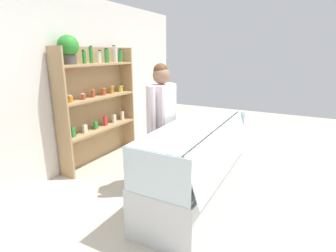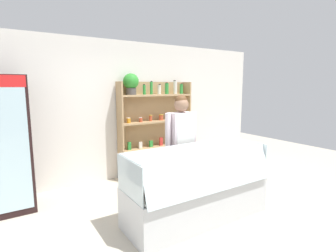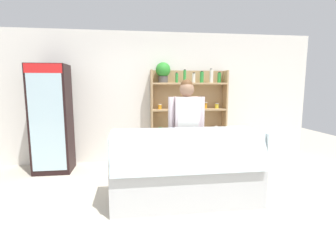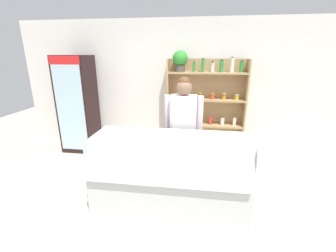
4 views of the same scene
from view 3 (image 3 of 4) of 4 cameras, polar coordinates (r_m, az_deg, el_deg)
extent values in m
plane|color=beige|center=(3.83, 0.87, -16.04)|extent=(12.00, 12.00, 0.00)
cube|color=white|center=(5.61, -2.58, 6.13)|extent=(6.80, 0.10, 2.70)
cube|color=black|center=(5.32, -23.99, 1.40)|extent=(0.66, 0.59, 1.99)
cube|color=silver|center=(5.03, -24.91, 0.96)|extent=(0.58, 0.01, 1.79)
cube|color=red|center=(5.00, -25.60, 11.30)|extent=(0.62, 0.01, 0.16)
cylinder|color=#3356B2|center=(5.26, -26.14, -6.02)|extent=(0.05, 0.05, 0.19)
cylinder|color=red|center=(5.21, -24.23, -6.24)|extent=(0.05, 0.05, 0.16)
cylinder|color=purple|center=(5.17, -22.30, -6.30)|extent=(0.06, 0.06, 0.15)
cylinder|color=#9E6623|center=(5.16, -26.78, -0.18)|extent=(0.06, 0.06, 0.22)
cylinder|color=red|center=(5.12, -25.34, -0.28)|extent=(0.07, 0.07, 0.19)
cylinder|color=#9E6623|center=(5.09, -23.88, -0.30)|extent=(0.06, 0.06, 0.18)
cylinder|color=#9E6623|center=(5.05, -22.40, -0.35)|extent=(0.05, 0.05, 0.17)
cylinder|color=red|center=(5.12, -27.18, 5.53)|extent=(0.06, 0.06, 0.19)
cylinder|color=#3356B2|center=(5.08, -25.72, 5.50)|extent=(0.06, 0.06, 0.17)
cylinder|color=#2D8C38|center=(5.04, -24.26, 5.68)|extent=(0.07, 0.07, 0.19)
cylinder|color=#3356B2|center=(5.00, -22.76, 5.59)|extent=(0.05, 0.05, 0.16)
cube|color=tan|center=(5.66, 4.24, 2.17)|extent=(1.59, 0.02, 1.92)
cube|color=tan|center=(5.40, -3.56, 1.87)|extent=(0.03, 0.28, 1.92)
cube|color=tan|center=(5.74, 12.19, 2.10)|extent=(0.03, 0.28, 1.92)
cube|color=tan|center=(5.58, 4.51, -1.92)|extent=(1.53, 0.28, 0.04)
cube|color=tan|center=(5.50, 4.58, 3.59)|extent=(1.53, 0.28, 0.04)
cube|color=tan|center=(5.48, 4.64, 9.20)|extent=(1.53, 0.28, 0.04)
cylinder|color=#4C4742|center=(5.39, -1.07, 10.11)|extent=(0.20, 0.20, 0.13)
sphere|color=#2E8E2D|center=(5.40, -1.08, 12.14)|extent=(0.30, 0.30, 0.30)
cylinder|color=#2D8C38|center=(5.42, 1.91, 10.41)|extent=(0.06, 0.06, 0.19)
cylinder|color=black|center=(5.44, 1.90, 11.49)|extent=(0.04, 0.04, 0.02)
cylinder|color=#2D8C38|center=(5.48, 3.65, 10.71)|extent=(0.06, 0.06, 0.25)
cylinder|color=black|center=(5.47, 3.68, 12.11)|extent=(0.04, 0.04, 0.02)
cylinder|color=silver|center=(5.53, 5.59, 10.35)|extent=(0.07, 0.07, 0.19)
cylinder|color=black|center=(5.51, 5.67, 11.43)|extent=(0.05, 0.05, 0.02)
cylinder|color=#2D8C38|center=(5.55, 7.37, 10.49)|extent=(0.08, 0.08, 0.22)
cylinder|color=black|center=(5.55, 7.39, 11.72)|extent=(0.05, 0.05, 0.02)
cylinder|color=silver|center=(5.59, 9.42, 10.68)|extent=(0.08, 0.08, 0.27)
cylinder|color=black|center=(5.61, 9.39, 12.14)|extent=(0.05, 0.05, 0.02)
cylinder|color=#2D8C38|center=(5.67, 11.08, 10.28)|extent=(0.07, 0.07, 0.21)
cylinder|color=black|center=(5.67, 11.14, 11.40)|extent=(0.05, 0.05, 0.02)
cylinder|color=orange|center=(5.38, -1.79, 4.17)|extent=(0.07, 0.07, 0.09)
cylinder|color=silver|center=(5.39, -1.82, 4.73)|extent=(0.08, 0.08, 0.01)
cylinder|color=#BF4C2D|center=(5.41, 0.95, 4.15)|extent=(0.06, 0.06, 0.08)
cylinder|color=silver|center=(5.43, 0.92, 4.66)|extent=(0.07, 0.07, 0.01)
cylinder|color=#BF4C2D|center=(5.48, 3.31, 4.35)|extent=(0.06, 0.06, 0.11)
cylinder|color=gold|center=(5.47, 3.33, 4.98)|extent=(0.07, 0.07, 0.01)
cylinder|color=#BF4C2D|center=(5.53, 5.85, 4.36)|extent=(0.09, 0.09, 0.11)
cylinder|color=gold|center=(5.52, 5.88, 4.98)|extent=(0.09, 0.09, 0.01)
cylinder|color=orange|center=(5.61, 8.12, 4.42)|extent=(0.07, 0.07, 0.12)
cylinder|color=silver|center=(5.58, 8.19, 5.08)|extent=(0.08, 0.08, 0.01)
cylinder|color=yellow|center=(5.68, 10.57, 4.29)|extent=(0.08, 0.08, 0.10)
cylinder|color=silver|center=(5.66, 10.62, 4.82)|extent=(0.08, 0.08, 0.01)
cube|color=#2D8C38|center=(5.46, -1.69, -1.09)|extent=(0.07, 0.04, 0.16)
cube|color=silver|center=(5.50, 0.82, -1.17)|extent=(0.07, 0.04, 0.13)
cube|color=#2D8C38|center=(5.54, 3.30, -1.12)|extent=(0.08, 0.05, 0.13)
cube|color=red|center=(5.59, 5.73, -0.85)|extent=(0.07, 0.05, 0.17)
cube|color=silver|center=(5.65, 8.11, -0.90)|extent=(0.07, 0.04, 0.15)
cube|color=silver|center=(5.72, 10.44, -0.76)|extent=(0.06, 0.04, 0.16)
cube|color=silver|center=(3.71, 3.81, -12.29)|extent=(2.02, 0.73, 0.55)
cube|color=white|center=(3.62, 3.86, -7.92)|extent=(1.96, 0.67, 0.03)
cube|color=silver|center=(3.24, 5.18, -6.17)|extent=(1.98, 0.16, 0.47)
cube|color=silver|center=(3.57, 3.76, -1.06)|extent=(1.98, 0.57, 0.01)
cube|color=silver|center=(3.50, -12.39, -5.21)|extent=(0.01, 0.69, 0.45)
cube|color=silver|center=(3.89, 18.46, -4.04)|extent=(0.01, 0.69, 0.45)
cube|color=beige|center=(3.61, -8.89, -7.32)|extent=(0.17, 0.13, 0.05)
cube|color=white|center=(3.41, -8.93, -8.38)|extent=(0.05, 0.03, 0.02)
cube|color=beige|center=(3.62, -3.84, -7.23)|extent=(0.16, 0.14, 0.05)
cube|color=white|center=(3.41, -3.56, -8.24)|extent=(0.05, 0.03, 0.02)
cube|color=tan|center=(3.66, 1.14, -7.06)|extent=(0.16, 0.11, 0.05)
cube|color=white|center=(3.45, 1.74, -8.03)|extent=(0.05, 0.03, 0.02)
cube|color=tan|center=(3.72, 5.98, -6.78)|extent=(0.16, 0.10, 0.06)
cube|color=white|center=(3.52, 6.86, -7.76)|extent=(0.05, 0.03, 0.02)
cube|color=beige|center=(3.81, 10.63, -6.50)|extent=(0.16, 0.13, 0.06)
cube|color=white|center=(3.61, 11.76, -7.45)|extent=(0.05, 0.03, 0.02)
cube|color=beige|center=(3.92, 15.04, -6.22)|extent=(0.16, 0.13, 0.06)
cube|color=white|center=(3.73, 16.37, -7.11)|extent=(0.05, 0.03, 0.02)
cylinder|color=tan|center=(3.41, -9.59, -7.58)|extent=(0.21, 0.16, 0.14)
cylinder|color=tan|center=(3.41, -5.87, -7.35)|extent=(0.17, 0.16, 0.16)
cylinder|color=white|center=(3.64, 12.00, -6.08)|extent=(0.07, 0.07, 0.20)
cylinder|color=white|center=(3.68, 13.47, -6.01)|extent=(0.07, 0.07, 0.20)
cylinder|color=#383D51|center=(4.20, 2.81, -8.04)|extent=(0.13, 0.13, 0.79)
cylinder|color=#383D51|center=(4.24, 5.06, -7.92)|extent=(0.13, 0.13, 0.79)
cube|color=silver|center=(4.07, 4.05, 1.76)|extent=(0.38, 0.24, 0.65)
cube|color=white|center=(4.01, 4.37, -3.40)|extent=(0.32, 0.01, 1.22)
cylinder|color=silver|center=(4.02, 0.70, 2.16)|extent=(0.09, 0.09, 0.59)
cylinder|color=silver|center=(4.12, 7.33, 2.26)|extent=(0.09, 0.09, 0.59)
sphere|color=#8C664C|center=(4.04, 4.12, 7.99)|extent=(0.22, 0.22, 0.22)
sphere|color=brown|center=(4.05, 4.09, 8.78)|extent=(0.19, 0.19, 0.19)
camera|label=1|loc=(3.11, -51.13, 9.65)|focal=28.00mm
camera|label=2|loc=(1.62, -73.48, 10.63)|focal=28.00mm
camera|label=4|loc=(1.37, 49.73, 22.44)|focal=24.00mm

